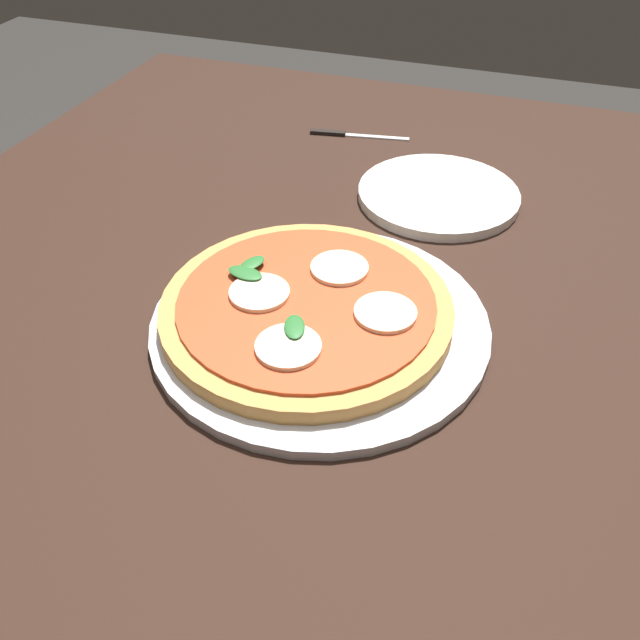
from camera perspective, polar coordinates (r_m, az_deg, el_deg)
ground_plane at (r=1.38m, az=-1.82°, el=-23.65°), size 6.00×6.00×0.00m
dining_table at (r=0.84m, az=-2.76°, el=-2.81°), size 1.37×1.11×0.76m
serving_tray at (r=0.73m, az=0.00°, el=-0.24°), size 0.37×0.37×0.01m
pizza at (r=0.72m, az=-1.14°, el=1.07°), size 0.32×0.32×0.03m
plate_white at (r=0.97m, az=10.04°, el=10.47°), size 0.22×0.22×0.01m
knife at (r=1.14m, az=2.27°, el=15.53°), size 0.04×0.16×0.01m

